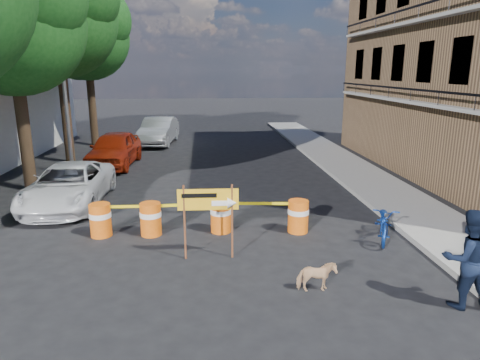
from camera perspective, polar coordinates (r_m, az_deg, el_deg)
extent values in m
plane|color=black|center=(10.04, -2.56, -11.31)|extent=(120.00, 120.00, 0.00)
cube|color=gray|center=(16.95, 17.93, -0.91)|extent=(2.40, 40.00, 0.15)
cylinder|color=#332316|center=(17.40, -26.89, 6.37)|extent=(0.44, 0.44, 4.76)
sphere|color=#164D17|center=(17.36, -28.29, 18.08)|extent=(5.00, 5.00, 5.00)
cylinder|color=#332316|center=(22.07, -22.25, 8.98)|extent=(0.44, 0.44, 5.32)
sphere|color=#164D17|center=(22.12, -23.29, 19.29)|extent=(5.40, 5.40, 5.40)
sphere|color=#164D17|center=(22.94, -24.56, 17.04)|extent=(3.78, 3.78, 3.78)
cylinder|color=#332316|center=(26.89, -19.13, 9.63)|extent=(0.44, 0.44, 4.93)
sphere|color=#164D17|center=(26.88, -19.81, 17.48)|extent=(4.80, 4.80, 4.80)
sphere|color=#164D17|center=(26.30, -18.37, 19.61)|extent=(3.60, 3.60, 3.60)
sphere|color=#164D17|center=(27.61, -20.86, 15.83)|extent=(3.36, 3.36, 3.36)
cylinder|color=gray|center=(19.38, -22.48, 12.32)|extent=(0.16, 0.16, 8.00)
cylinder|color=#DF590D|center=(12.14, -18.11, -5.10)|extent=(0.56, 0.56, 0.90)
cylinder|color=white|center=(12.09, -18.16, -4.43)|extent=(0.58, 0.58, 0.14)
cylinder|color=#DF590D|center=(11.86, -11.81, -5.13)|extent=(0.56, 0.56, 0.90)
cylinder|color=white|center=(11.81, -11.85, -4.45)|extent=(0.58, 0.58, 0.14)
cylinder|color=#DF590D|center=(11.84, -2.57, -4.85)|extent=(0.56, 0.56, 0.90)
cylinder|color=white|center=(11.79, -2.58, -4.16)|extent=(0.58, 0.58, 0.14)
cylinder|color=#DF590D|center=(11.93, 7.76, -4.82)|extent=(0.56, 0.56, 0.90)
cylinder|color=white|center=(11.88, 7.78, -4.14)|extent=(0.58, 0.58, 0.14)
cylinder|color=#592D19|center=(10.10, -7.40, -5.66)|extent=(0.05, 0.05, 1.82)
cylinder|color=#592D19|center=(10.09, -1.06, -5.57)|extent=(0.05, 0.05, 1.82)
cube|color=gold|center=(9.90, -4.29, -2.60)|extent=(1.41, 0.06, 0.50)
cube|color=white|center=(9.91, -2.64, -3.11)|extent=(0.40, 0.02, 0.12)
cone|color=white|center=(9.92, -1.07, -3.09)|extent=(0.23, 0.27, 0.26)
cube|color=black|center=(9.86, -5.48, -2.09)|extent=(0.81, 0.03, 0.10)
imported|color=black|center=(9.11, 28.04, -9.25)|extent=(0.99, 0.80, 1.93)
imported|color=#123897|center=(11.78, 18.83, -3.33)|extent=(0.95, 1.14, 1.84)
imported|color=#E1B281|center=(8.96, 10.14, -12.57)|extent=(0.77, 0.36, 0.65)
imported|color=silver|center=(15.16, -21.89, -0.68)|extent=(2.25, 4.87, 1.35)
imported|color=#9B230C|center=(20.78, -16.42, 3.98)|extent=(2.15, 4.78, 1.59)
imported|color=#A8ACB0|center=(26.41, -10.76, 6.47)|extent=(2.21, 5.04, 1.61)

